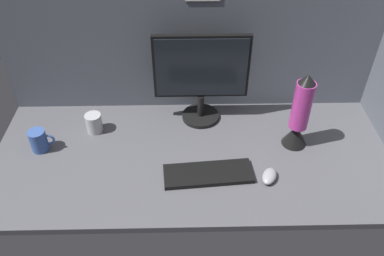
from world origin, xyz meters
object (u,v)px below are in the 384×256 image
at_px(monitor, 201,75).
at_px(keyboard, 208,174).
at_px(mouse, 269,176).
at_px(mug_steel, 94,123).
at_px(mug_ceramic_blue, 39,141).
at_px(lava_lamp, 299,117).

bearing_deg(monitor, keyboard, -87.48).
height_order(mouse, mug_steel, mug_steel).
bearing_deg(mug_ceramic_blue, mug_steel, 29.36).
relative_size(monitor, lava_lamp, 1.20).
distance_m(mug_ceramic_blue, mug_steel, 0.25).
relative_size(mouse, mug_ceramic_blue, 0.87).
distance_m(monitor, mug_ceramic_blue, 0.78).
bearing_deg(mug_steel, monitor, 10.57).
xyz_separation_m(keyboard, mug_steel, (-0.52, 0.30, 0.04)).
xyz_separation_m(mouse, mug_steel, (-0.77, 0.32, 0.03)).
xyz_separation_m(mouse, mug_ceramic_blue, (-0.99, 0.20, 0.03)).
height_order(mug_ceramic_blue, mug_steel, mug_ceramic_blue).
bearing_deg(keyboard, mouse, -10.40).
height_order(monitor, mug_steel, monitor).
height_order(mug_steel, lava_lamp, lava_lamp).
height_order(monitor, mug_ceramic_blue, monitor).
bearing_deg(mouse, mug_ceramic_blue, -166.92).
xyz_separation_m(mug_steel, lava_lamp, (0.92, -0.11, 0.11)).
xyz_separation_m(mouse, lava_lamp, (0.15, 0.22, 0.14)).
bearing_deg(monitor, lava_lamp, -25.70).
relative_size(monitor, mouse, 4.59).
relative_size(mug_ceramic_blue, mug_steel, 1.21).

